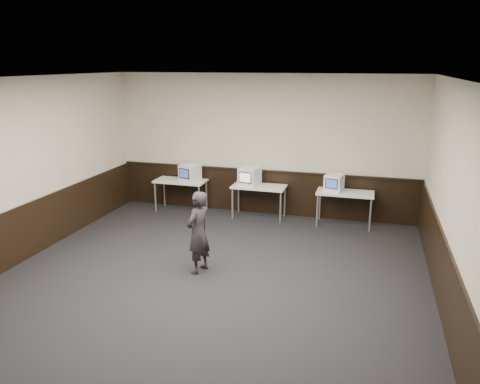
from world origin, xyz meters
name	(u,v)px	position (x,y,z in m)	size (l,w,h in m)	color
floor	(205,288)	(0.00, 0.00, 0.00)	(8.00, 8.00, 0.00)	black
ceiling	(200,79)	(0.00, 0.00, 3.20)	(8.00, 8.00, 0.00)	white
back_wall	(264,145)	(0.00, 4.00, 1.60)	(7.00, 7.00, 0.00)	beige
front_wall	(0,337)	(0.00, -4.00, 1.60)	(7.00, 7.00, 0.00)	beige
left_wall	(7,175)	(-3.50, 0.00, 1.60)	(8.00, 8.00, 0.00)	beige
right_wall	(458,210)	(3.50, 0.00, 1.60)	(8.00, 8.00, 0.00)	beige
wainscot_back	(263,192)	(0.00, 3.98, 0.50)	(6.98, 0.04, 1.00)	black
wainscot_left	(16,236)	(-3.48, 0.00, 0.50)	(0.04, 7.98, 1.00)	black
wainscot_right	(446,287)	(3.48, 0.00, 0.50)	(0.04, 7.98, 1.00)	black
wainscot_rail	(263,171)	(0.00, 3.96, 1.02)	(6.98, 0.06, 0.04)	black
desk_left	(181,183)	(-1.90, 3.60, 0.68)	(1.20, 0.60, 0.75)	silver
desk_center	(259,189)	(0.00, 3.60, 0.68)	(1.20, 0.60, 0.75)	silver
desk_right	(345,195)	(1.90, 3.60, 0.68)	(1.20, 0.60, 0.75)	silver
emac_left	(190,173)	(-1.65, 3.59, 0.95)	(0.50, 0.51, 0.39)	white
emac_center	(250,176)	(-0.22, 3.58, 0.96)	(0.49, 0.51, 0.41)	white
emac_right	(334,183)	(1.65, 3.63, 0.93)	(0.44, 0.45, 0.36)	white
person	(198,232)	(-0.30, 0.56, 0.70)	(0.51, 0.34, 1.41)	#252329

